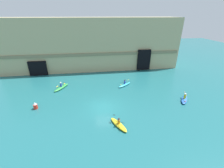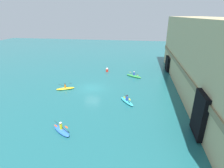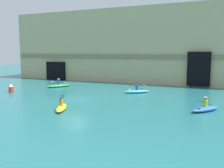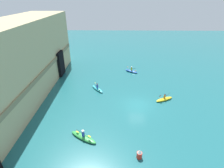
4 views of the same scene
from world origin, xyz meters
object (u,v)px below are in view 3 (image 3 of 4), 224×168
object	(u,v)px
kayak_cyan	(137,91)
kayak_blue	(205,109)
kayak_yellow	(61,107)
marker_buoy	(11,88)
kayak_green	(59,85)

from	to	relation	value
kayak_cyan	kayak_blue	xyz separation A→B (m)	(7.83, -6.40, 0.00)
kayak_yellow	marker_buoy	bearing A→B (deg)	38.54
kayak_yellow	kayak_blue	distance (m)	11.67
kayak_green	kayak_yellow	bearing A→B (deg)	67.59
kayak_cyan	marker_buoy	size ratio (longest dim) A/B	2.77
kayak_cyan	marker_buoy	bearing A→B (deg)	164.35
kayak_green	kayak_yellow	distance (m)	13.83
kayak_green	kayak_cyan	world-z (taller)	kayak_cyan
kayak_blue	marker_buoy	bearing A→B (deg)	123.70
kayak_yellow	kayak_cyan	world-z (taller)	kayak_cyan
kayak_blue	marker_buoy	world-z (taller)	kayak_blue
kayak_yellow	kayak_blue	size ratio (longest dim) A/B	1.07
kayak_cyan	kayak_green	bearing A→B (deg)	140.16
kayak_yellow	marker_buoy	size ratio (longest dim) A/B	2.87
kayak_blue	marker_buoy	xyz separation A→B (m)	(-21.63, 0.92, 0.24)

